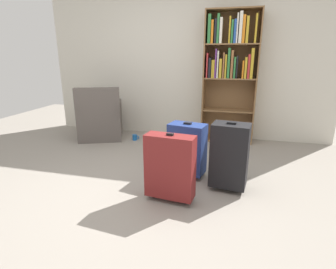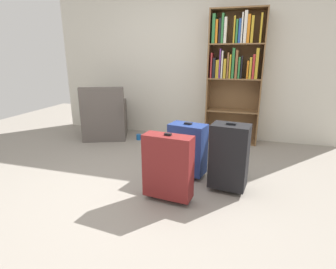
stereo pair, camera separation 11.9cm
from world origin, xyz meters
name	(u,v)px [view 1 (the left image)]	position (x,y,z in m)	size (l,w,h in m)	color
ground_plane	(145,191)	(0.00, 0.00, 0.00)	(8.56, 8.56, 0.00)	gray
back_wall	(186,61)	(0.00, 2.23, 1.30)	(4.89, 0.10, 2.60)	beige
bookshelf	(230,65)	(0.75, 2.01, 1.24)	(0.83, 0.32, 2.05)	brown
armchair	(101,120)	(-1.36, 1.62, 0.32)	(0.91, 0.91, 0.90)	#59514C
mug	(135,137)	(-0.74, 1.63, 0.05)	(0.12, 0.08, 0.10)	#1959A5
suitcase_dark_red	(170,167)	(0.30, -0.12, 0.36)	(0.49, 0.23, 0.70)	maroon
suitcase_black	(229,155)	(0.85, 0.26, 0.39)	(0.41, 0.31, 0.75)	black
suitcase_navy_blue	(187,148)	(0.36, 0.49, 0.34)	(0.46, 0.32, 0.66)	navy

